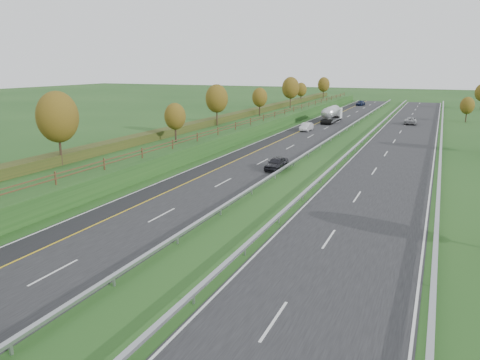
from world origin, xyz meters
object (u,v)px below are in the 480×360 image
object	(u,v)px
car_small_far	(361,103)
road_tanker	(332,114)
car_dark_near	(276,163)
car_oncoming	(410,121)
car_silver_mid	(306,127)

from	to	relation	value
car_small_far	road_tanker	bearing A→B (deg)	-83.90
road_tanker	car_dark_near	world-z (taller)	road_tanker
car_dark_near	car_oncoming	distance (m)	54.17
car_dark_near	car_small_far	distance (m)	96.26
car_dark_near	car_silver_mid	size ratio (longest dim) A/B	0.98
road_tanker	car_small_far	distance (m)	46.17
car_dark_near	car_small_far	xyz separation A→B (m)	(-5.45, 96.11, -0.05)
road_tanker	car_silver_mid	size ratio (longest dim) A/B	2.46
car_silver_mid	car_small_far	distance (m)	61.75
car_dark_near	car_oncoming	size ratio (longest dim) A/B	0.86
car_silver_mid	car_small_far	bearing A→B (deg)	90.64
car_oncoming	car_dark_near	bearing A→B (deg)	73.67
car_dark_near	car_small_far	world-z (taller)	car_dark_near
road_tanker	car_oncoming	xyz separation A→B (m)	(16.03, 2.92, -1.10)
road_tanker	car_oncoming	size ratio (longest dim) A/B	2.15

